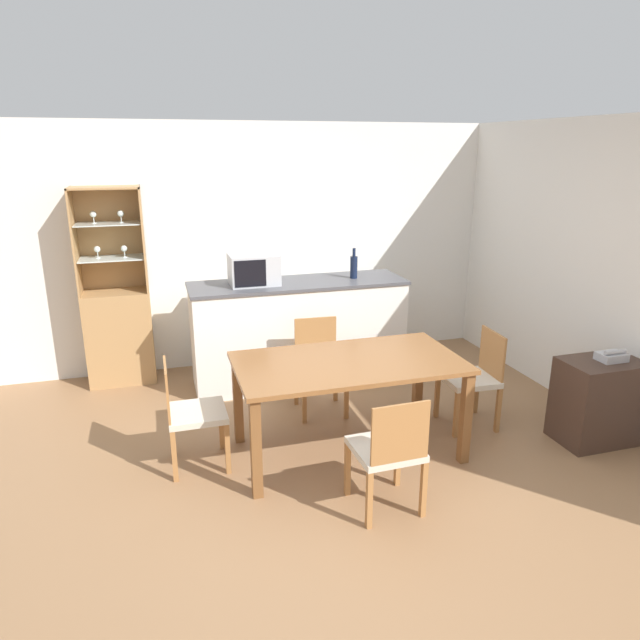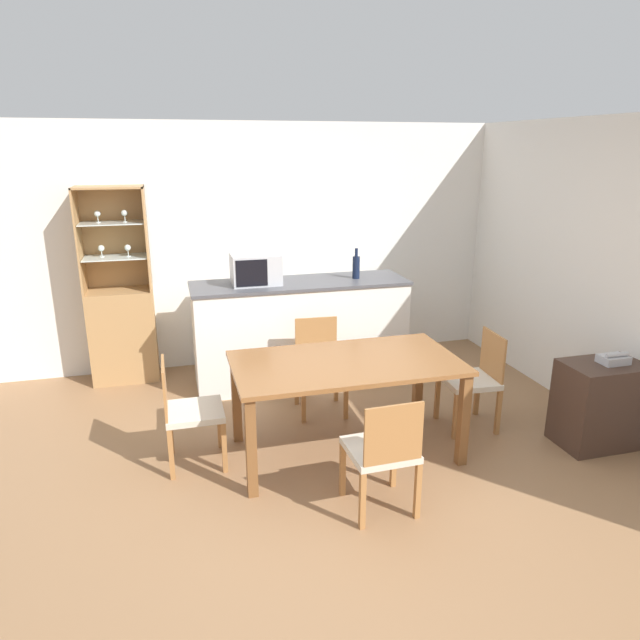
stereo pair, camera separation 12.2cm
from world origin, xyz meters
TOP-DOWN VIEW (x-y plane):
  - ground_plane at (0.00, 0.00)m, footprint 18.00×18.00m
  - wall_back at (0.00, 2.63)m, footprint 6.80×0.06m
  - wall_right at (2.58, 0.30)m, footprint 0.06×4.60m
  - kitchen_counter at (0.25, 1.90)m, footprint 2.12×0.64m
  - display_cabinet at (-1.48, 2.41)m, footprint 0.64×0.40m
  - dining_table at (0.25, 0.40)m, footprint 1.70×0.92m
  - dining_chair_side_right_far at (1.42, 0.53)m, footprint 0.44×0.44m
  - dining_chair_side_left_far at (-0.92, 0.54)m, footprint 0.42×0.42m
  - dining_chair_head_far at (0.25, 1.18)m, footprint 0.44×0.44m
  - dining_chair_head_near at (0.25, -0.38)m, footprint 0.43×0.43m
  - microwave at (-0.18, 1.91)m, footprint 0.46×0.35m
  - wine_bottle at (0.82, 1.89)m, footprint 0.07×0.07m
  - side_cabinet at (2.24, 0.00)m, footprint 0.63×0.42m
  - telephone at (2.30, -0.01)m, footprint 0.21×0.15m

SIDE VIEW (x-z plane):
  - ground_plane at x=0.00m, z-range 0.00..0.00m
  - side_cabinet at x=2.24m, z-range 0.00..0.69m
  - dining_chair_side_right_far at x=1.42m, z-range 0.02..0.84m
  - dining_chair_side_left_far at x=-0.92m, z-range 0.02..0.84m
  - dining_chair_head_far at x=0.25m, z-range 0.02..0.84m
  - dining_chair_head_near at x=0.25m, z-range 0.02..0.84m
  - kitchen_counter at x=0.25m, z-range 0.00..1.03m
  - display_cabinet at x=-1.48m, z-range -0.37..1.57m
  - dining_table at x=0.25m, z-range 0.28..1.04m
  - telephone at x=2.30m, z-range 0.67..0.77m
  - wine_bottle at x=0.82m, z-range 1.00..1.31m
  - microwave at x=-0.18m, z-range 1.03..1.32m
  - wall_back at x=0.00m, z-range 0.00..2.55m
  - wall_right at x=2.58m, z-range 0.00..2.55m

